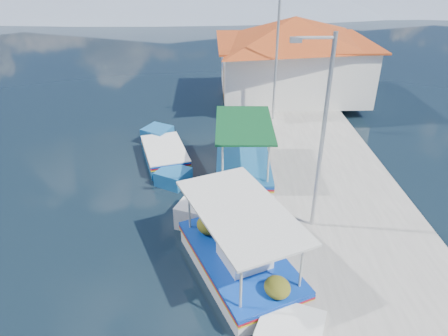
{
  "coord_description": "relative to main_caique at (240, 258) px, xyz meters",
  "views": [
    {
      "loc": [
        1.39,
        -8.62,
        8.48
      ],
      "look_at": [
        1.86,
        4.39,
        1.3
      ],
      "focal_mm": 32.97,
      "sensor_mm": 36.0,
      "label": 1
    }
  ],
  "objects": [
    {
      "name": "quay",
      "position": [
        3.71,
        5.54,
        -0.23
      ],
      "size": [
        5.0,
        44.0,
        0.5
      ],
      "primitive_type": "cube",
      "color": "#AEAAA3",
      "rests_on": "ground"
    },
    {
      "name": "caique_green_canopy",
      "position": [
        0.5,
        5.52,
        -0.08
      ],
      "size": [
        2.3,
        7.1,
        2.66
      ],
      "rotation": [
        0.0,
        0.0,
        0.04
      ],
      "color": "white",
      "rests_on": "ground"
    },
    {
      "name": "harbor_building",
      "position": [
        4.01,
        14.54,
        2.3
      ],
      "size": [
        10.49,
        10.49,
        4.4
      ],
      "color": "white",
      "rests_on": "quay"
    },
    {
      "name": "caique_blue_hull",
      "position": [
        -2.78,
        7.06,
        -0.21
      ],
      "size": [
        2.59,
        5.43,
        1.0
      ],
      "rotation": [
        0.0,
        0.0,
        -0.26
      ],
      "color": "#195B96",
      "rests_on": "ground"
    },
    {
      "name": "lamp_post_far",
      "position": [
        2.32,
        10.54,
        3.37
      ],
      "size": [
        1.21,
        0.14,
        6.0
      ],
      "color": "#A5A8AD",
      "rests_on": "quay"
    },
    {
      "name": "ground",
      "position": [
        -2.19,
        -0.46,
        -0.48
      ],
      "size": [
        160.0,
        160.0,
        0.0
      ],
      "primitive_type": "plane",
      "color": "black",
      "rests_on": "ground"
    },
    {
      "name": "lamp_post_near",
      "position": [
        2.32,
        1.54,
        3.37
      ],
      "size": [
        1.21,
        0.14,
        6.0
      ],
      "color": "#A5A8AD",
      "rests_on": "quay"
    },
    {
      "name": "bollards",
      "position": [
        1.61,
        4.79,
        0.17
      ],
      "size": [
        0.2,
        17.2,
        0.3
      ],
      "color": "#A5A8AD",
      "rests_on": "quay"
    },
    {
      "name": "main_caique",
      "position": [
        0.0,
        0.0,
        0.0
      ],
      "size": [
        4.02,
        6.99,
        2.49
      ],
      "rotation": [
        0.0,
        0.0,
        -0.39
      ],
      "color": "white",
      "rests_on": "ground"
    }
  ]
}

